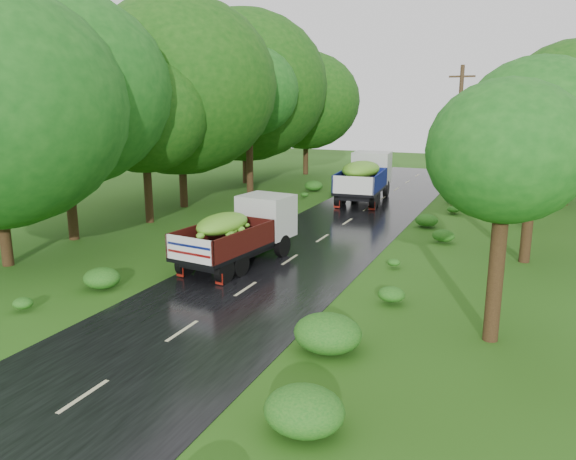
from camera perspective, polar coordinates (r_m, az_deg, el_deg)
The scene contains 9 objects.
ground at distance 14.20m, azimuth -20.05°, elevation -15.63°, with size 120.00×120.00×0.00m, color #22460F.
road at distance 17.73m, azimuth -8.88°, elevation -8.92°, with size 6.50×80.00×0.02m, color black.
road_lines at distance 18.51m, azimuth -7.22°, elevation -7.83°, with size 0.12×69.60×0.00m.
truck_near at distance 22.90m, azimuth -4.68°, elevation 0.12°, with size 2.86×6.29×2.56m.
truck_far at distance 37.12m, azimuth 7.88°, elevation 5.56°, with size 3.08×7.30×2.99m.
utility_pole at distance 34.02m, azimuth 16.86°, elevation 8.87°, with size 1.47×0.38×8.41m.
trees_left at distance 35.66m, azimuth -9.74°, elevation 13.40°, with size 7.10×34.69×9.72m.
trees_right at distance 33.76m, azimuth 25.30°, elevation 10.17°, with size 6.38×32.86×7.96m.
shrubs at distance 25.28m, azimuth 1.97°, elevation -1.13°, with size 11.90×44.00×0.70m.
Camera 1 is at (8.91, -8.79, 6.71)m, focal length 35.00 mm.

